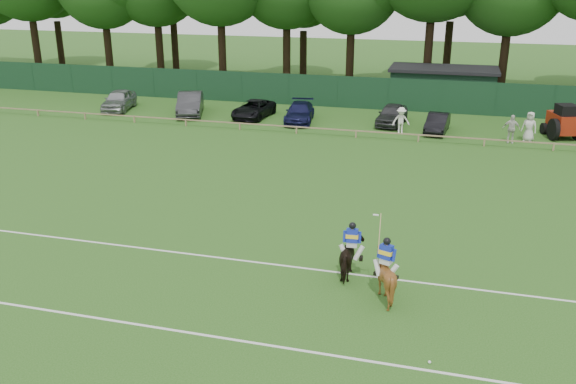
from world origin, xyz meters
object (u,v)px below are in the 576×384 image
(horse_chestnut, at_px, (385,276))
(polo_ball, at_px, (430,362))
(hatch_grey, at_px, (392,114))
(spectator_left, at_px, (401,120))
(spectator_mid, at_px, (511,129))
(horse_dark, at_px, (351,257))
(utility_shed, at_px, (443,86))
(estate_black, at_px, (437,123))
(sedan_navy, at_px, (300,112))
(sedan_silver, at_px, (119,100))
(suv_black, at_px, (254,109))
(tractor, at_px, (563,122))
(sedan_grey, at_px, (190,104))
(spectator_right, at_px, (529,127))

(horse_chestnut, relative_size, polo_ball, 17.82)
(hatch_grey, distance_m, spectator_left, 2.55)
(spectator_mid, bearing_deg, hatch_grey, 160.46)
(horse_dark, relative_size, utility_shed, 0.21)
(utility_shed, bearing_deg, estate_black, -89.84)
(sedan_navy, distance_m, polo_ball, 29.03)
(sedan_navy, height_order, hatch_grey, hatch_grey)
(sedan_silver, relative_size, suv_black, 1.00)
(spectator_mid, xyz_separation_m, utility_shed, (-4.59, 10.71, 0.64))
(sedan_silver, relative_size, utility_shed, 0.54)
(horse_dark, relative_size, sedan_navy, 0.37)
(sedan_silver, distance_m, tractor, 32.11)
(polo_ball, bearing_deg, hatch_grey, 98.28)
(utility_shed, relative_size, tractor, 2.75)
(horse_chestnut, height_order, sedan_silver, horse_chestnut)
(tractor, bearing_deg, estate_black, 167.33)
(sedan_grey, bearing_deg, horse_dark, -74.07)
(sedan_grey, bearing_deg, sedan_silver, 160.16)
(spectator_right, bearing_deg, sedan_grey, -160.54)
(horse_dark, relative_size, suv_black, 0.38)
(estate_black, bearing_deg, sedan_grey, -176.95)
(sedan_navy, bearing_deg, polo_ball, -76.61)
(estate_black, distance_m, spectator_left, 2.55)
(sedan_silver, bearing_deg, horse_dark, -57.98)
(sedan_navy, bearing_deg, spectator_mid, -16.29)
(utility_shed, height_order, tractor, utility_shed)
(horse_dark, bearing_deg, spectator_right, -114.80)
(horse_dark, height_order, sedan_navy, horse_dark)
(hatch_grey, bearing_deg, horse_chestnut, -78.07)
(utility_shed, bearing_deg, sedan_grey, -155.10)
(sedan_navy, bearing_deg, suv_black, 166.11)
(horse_chestnut, distance_m, hatch_grey, 24.76)
(spectator_right, bearing_deg, spectator_left, -156.18)
(horse_dark, distance_m, polo_ball, 5.45)
(horse_chestnut, bearing_deg, horse_dark, -23.48)
(estate_black, height_order, utility_shed, utility_shed)
(hatch_grey, bearing_deg, utility_shed, 74.17)
(horse_dark, height_order, horse_chestnut, horse_chestnut)
(spectator_mid, relative_size, utility_shed, 0.21)
(sedan_navy, xyz_separation_m, tractor, (17.53, -0.02, 0.39))
(sedan_navy, height_order, utility_shed, utility_shed)
(sedan_navy, relative_size, spectator_left, 2.62)
(horse_dark, xyz_separation_m, horse_chestnut, (1.32, -1.25, 0.07))
(polo_ball, bearing_deg, tractor, 75.52)
(sedan_navy, xyz_separation_m, estate_black, (9.67, -0.53, -0.05))
(spectator_mid, height_order, spectator_right, spectator_right)
(tractor, bearing_deg, utility_shed, 115.97)
(spectator_left, relative_size, tractor, 0.58)
(utility_shed, bearing_deg, spectator_right, -60.48)
(suv_black, height_order, sedan_navy, sedan_navy)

